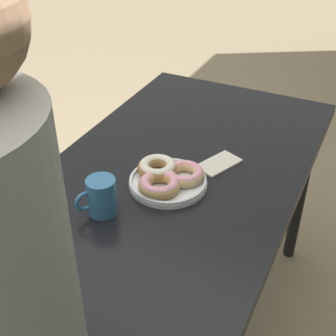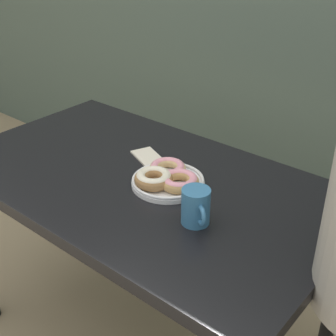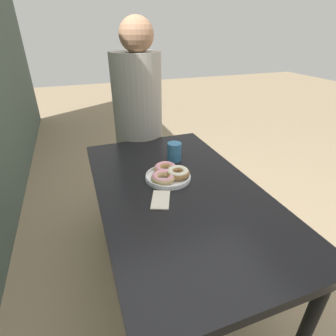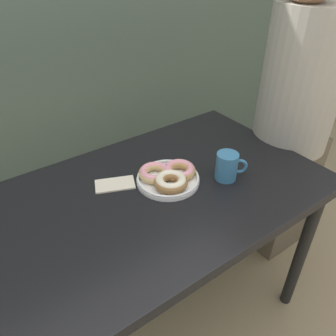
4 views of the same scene
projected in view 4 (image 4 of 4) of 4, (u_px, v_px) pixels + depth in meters
ground_plane at (166, 334)px, 1.49m from camera, size 14.00×14.00×0.00m
dining_table at (148, 211)px, 1.18m from camera, size 1.29×0.74×0.76m
donut_plate at (169, 176)px, 1.17m from camera, size 0.23×0.24×0.06m
coffee_mug at (227, 166)px, 1.18m from camera, size 0.10×0.09×0.10m
person_figure at (295, 122)px, 1.48m from camera, size 0.40×0.33×1.49m
napkin at (115, 184)px, 1.17m from camera, size 0.16×0.12×0.01m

